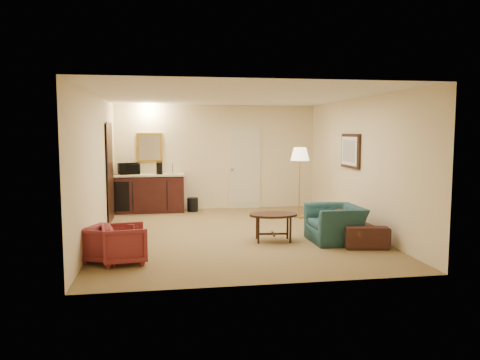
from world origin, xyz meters
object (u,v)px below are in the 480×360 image
object	(u,v)px
floor_lamp	(300,183)
microwave	(129,168)
teal_armchair	(335,218)
rose_chair_near	(125,242)
rose_chair_far	(108,242)
coffee_table	(273,227)
waste_bin	(193,205)
coffee_maker	(159,168)
wetbar_cabinet	(150,193)
sofa	(356,218)

from	to	relation	value
floor_lamp	microwave	size ratio (longest dim) A/B	3.34
teal_armchair	floor_lamp	bearing A→B (deg)	178.69
rose_chair_near	rose_chair_far	world-z (taller)	rose_chair_near
coffee_table	waste_bin	bearing A→B (deg)	110.31
floor_lamp	microwave	distance (m)	4.10
floor_lamp	coffee_maker	world-z (taller)	floor_lamp
wetbar_cabinet	rose_chair_far	size ratio (longest dim) A/B	2.69
rose_chair_far	coffee_table	size ratio (longest dim) A/B	0.70
wetbar_cabinet	waste_bin	xyz separation A→B (m)	(1.01, -0.07, -0.29)
sofa	floor_lamp	xyz separation A→B (m)	(-0.45, 2.12, 0.44)
rose_chair_far	sofa	bearing A→B (deg)	-53.64
teal_armchair	waste_bin	world-z (taller)	teal_armchair
coffee_maker	sofa	bearing A→B (deg)	-25.08
rose_chair_near	rose_chair_far	bearing A→B (deg)	59.64
wetbar_cabinet	rose_chair_near	world-z (taller)	wetbar_cabinet
sofa	rose_chair_near	xyz separation A→B (m)	(-4.05, -1.00, -0.04)
rose_chair_far	waste_bin	xyz separation A→B (m)	(1.51, 4.25, -0.14)
floor_lamp	microwave	xyz separation A→B (m)	(-3.85, 1.37, 0.28)
rose_chair_far	waste_bin	size ratio (longest dim) A/B	1.83
rose_chair_near	sofa	bearing A→B (deg)	-84.56
teal_armchair	coffee_table	distance (m)	1.11
coffee_table	coffee_maker	bearing A→B (deg)	120.98
sofa	teal_armchair	world-z (taller)	teal_armchair
sofa	waste_bin	distance (m)	4.36
teal_armchair	rose_chair_far	distance (m)	3.89
microwave	floor_lamp	bearing A→B (deg)	-36.13
waste_bin	microwave	bearing A→B (deg)	174.69
wetbar_cabinet	coffee_maker	world-z (taller)	coffee_maker
wetbar_cabinet	floor_lamp	bearing A→B (deg)	-21.15
waste_bin	floor_lamp	bearing A→B (deg)	-27.70
wetbar_cabinet	sofa	xyz separation A→B (m)	(3.80, -3.42, -0.10)
sofa	microwave	bearing A→B (deg)	60.79
rose_chair_near	coffee_table	xyz separation A→B (m)	(2.50, 1.01, -0.07)
wetbar_cabinet	rose_chair_near	bearing A→B (deg)	-93.24
coffee_maker	rose_chair_far	bearing A→B (deg)	-81.34
floor_lamp	coffee_maker	size ratio (longest dim) A/B	5.66
sofa	teal_armchair	bearing A→B (deg)	122.62
rose_chair_near	coffee_maker	size ratio (longest dim) A/B	2.25
teal_armchair	coffee_table	size ratio (longest dim) A/B	1.14
rose_chair_near	waste_bin	xyz separation A→B (m)	(1.26, 4.35, -0.15)
coffee_maker	microwave	bearing A→B (deg)	-170.48
coffee_table	waste_bin	size ratio (longest dim) A/B	2.60
sofa	coffee_table	world-z (taller)	sofa
sofa	floor_lamp	size ratio (longest dim) A/B	1.16
wetbar_cabinet	teal_armchair	bearing A→B (deg)	-47.45
rose_chair_far	coffee_table	bearing A→B (deg)	-47.11
floor_lamp	coffee_maker	xyz separation A→B (m)	(-3.12, 1.25, 0.26)
sofa	wetbar_cabinet	bearing A→B (deg)	57.87
sofa	teal_armchair	size ratio (longest dim) A/B	1.88
wetbar_cabinet	sofa	bearing A→B (deg)	-41.99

